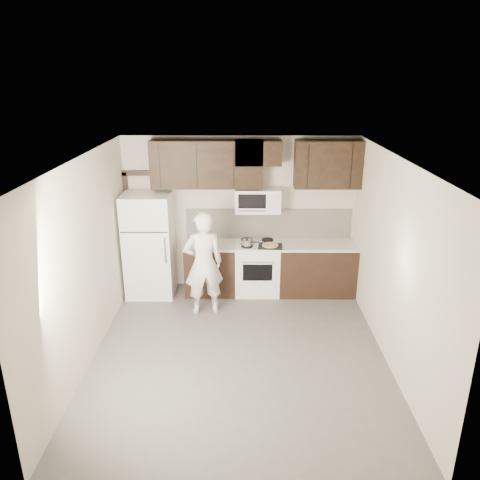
{
  "coord_description": "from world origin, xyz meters",
  "views": [
    {
      "loc": [
        0.05,
        -5.6,
        3.69
      ],
      "look_at": [
        0.01,
        0.9,
        1.35
      ],
      "focal_mm": 35.0,
      "sensor_mm": 36.0,
      "label": 1
    }
  ],
  "objects_px": {
    "person": "(204,264)",
    "stove": "(257,268)",
    "microwave": "(258,200)",
    "refrigerator": "(150,245)"
  },
  "relations": [
    {
      "from": "person",
      "to": "stove",
      "type": "bearing_deg",
      "value": -153.68
    },
    {
      "from": "stove",
      "to": "microwave",
      "type": "distance_m",
      "value": 1.2
    },
    {
      "from": "refrigerator",
      "to": "person",
      "type": "relative_size",
      "value": 1.06
    },
    {
      "from": "microwave",
      "to": "person",
      "type": "distance_m",
      "value": 1.46
    },
    {
      "from": "refrigerator",
      "to": "person",
      "type": "height_order",
      "value": "refrigerator"
    },
    {
      "from": "microwave",
      "to": "refrigerator",
      "type": "bearing_deg",
      "value": -174.85
    },
    {
      "from": "stove",
      "to": "microwave",
      "type": "height_order",
      "value": "microwave"
    },
    {
      "from": "stove",
      "to": "refrigerator",
      "type": "height_order",
      "value": "refrigerator"
    },
    {
      "from": "stove",
      "to": "microwave",
      "type": "relative_size",
      "value": 1.24
    },
    {
      "from": "microwave",
      "to": "stove",
      "type": "bearing_deg",
      "value": -89.9
    }
  ]
}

